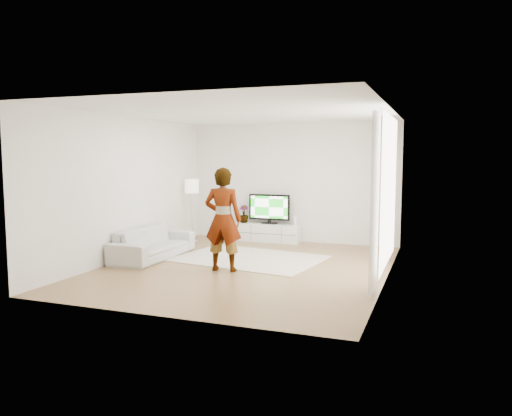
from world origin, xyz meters
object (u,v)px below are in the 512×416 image
(television, at_px, (269,208))
(rug, at_px, (249,258))
(media_console, at_px, (269,233))
(floor_lamp, at_px, (192,189))
(sofa, at_px, (153,243))
(player, at_px, (223,219))

(television, height_order, rug, television)
(media_console, xyz_separation_m, floor_lamp, (-1.70, -0.65, 1.04))
(television, relative_size, floor_lamp, 0.68)
(television, distance_m, floor_lamp, 1.89)
(rug, bearing_deg, sofa, -162.43)
(rug, distance_m, player, 1.48)
(player, bearing_deg, television, -92.92)
(television, xyz_separation_m, floor_lamp, (-1.70, -0.67, 0.45))
(media_console, relative_size, player, 0.83)
(media_console, bearing_deg, television, 90.00)
(player, height_order, floor_lamp, player)
(player, bearing_deg, floor_lamp, -59.87)
(player, relative_size, floor_lamp, 1.23)
(player, xyz_separation_m, sofa, (-1.79, 0.58, -0.62))
(media_console, relative_size, floor_lamp, 1.02)
(sofa, relative_size, floor_lamp, 1.39)
(rug, bearing_deg, media_console, 97.60)
(rug, bearing_deg, television, 97.50)
(rug, relative_size, sofa, 1.34)
(television, height_order, floor_lamp, floor_lamp)
(television, bearing_deg, floor_lamp, -158.42)
(media_console, bearing_deg, player, -85.81)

